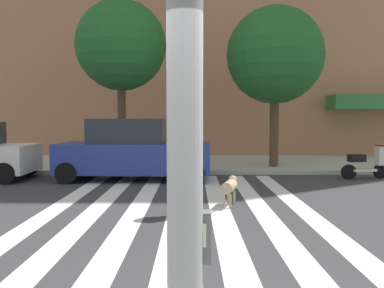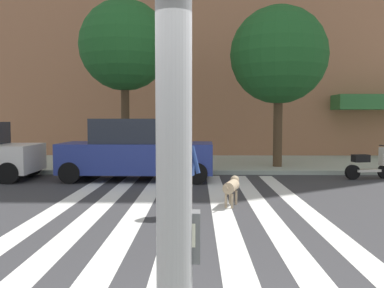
% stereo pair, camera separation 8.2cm
% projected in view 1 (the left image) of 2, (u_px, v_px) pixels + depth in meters
% --- Properties ---
extents(ground_plane, '(160.00, 160.00, 0.00)m').
position_uv_depth(ground_plane, '(199.00, 214.00, 8.59)').
color(ground_plane, '#353538').
extents(sidewalk_far, '(80.00, 6.00, 0.15)m').
position_uv_depth(sidewalk_far, '(196.00, 163.00, 17.49)').
color(sidewalk_far, '#A5B0A0').
rests_on(sidewalk_far, ground_plane).
extents(crosswalk_stripes, '(5.85, 11.23, 0.01)m').
position_uv_depth(crosswalk_stripes, '(180.00, 213.00, 8.60)').
color(crosswalk_stripes, silver).
rests_on(crosswalk_stripes, ground_plane).
extents(parked_car_behind_first, '(4.87, 2.02, 1.98)m').
position_uv_depth(parked_car_behind_first, '(135.00, 151.00, 13.25)').
color(parked_car_behind_first, navy).
rests_on(parked_car_behind_first, ground_plane).
extents(parked_scooter, '(1.62, 0.59, 1.11)m').
position_uv_depth(parked_scooter, '(367.00, 164.00, 13.47)').
color(parked_scooter, black).
rests_on(parked_scooter, ground_plane).
extents(street_tree_nearest, '(3.32, 3.32, 6.17)m').
position_uv_depth(street_tree_nearest, '(123.00, 46.00, 15.09)').
color(street_tree_nearest, '#4C3823').
rests_on(street_tree_nearest, sidewalk_far).
extents(street_tree_middle, '(3.66, 3.66, 6.05)m').
position_uv_depth(street_tree_middle, '(277.00, 56.00, 15.51)').
color(street_tree_middle, '#4C3823').
rests_on(street_tree_middle, sidewalk_far).
extents(pedestrian_dog_walker, '(0.70, 0.34, 1.64)m').
position_uv_depth(pedestrian_dog_walker, '(184.00, 170.00, 8.38)').
color(pedestrian_dog_walker, '#6B6051').
rests_on(pedestrian_dog_walker, ground_plane).
extents(dog_on_leash, '(0.45, 1.00, 0.65)m').
position_uv_depth(dog_on_leash, '(232.00, 186.00, 9.34)').
color(dog_on_leash, tan).
rests_on(dog_on_leash, ground_plane).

